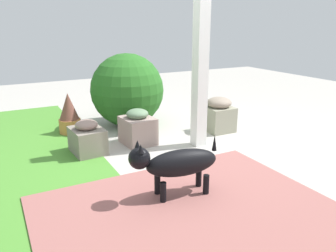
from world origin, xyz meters
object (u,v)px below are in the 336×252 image
porch_pillar (201,43)px  terracotta_pot_spiky (69,114)px  dog (176,163)px  round_shrub (127,90)px  stone_planter_mid (138,128)px  stone_planter_nearest (219,115)px  stone_planter_far (87,138)px

porch_pillar → terracotta_pot_spiky: porch_pillar is taller
terracotta_pot_spiky → dog: (-2.27, -0.43, 0.05)m
porch_pillar → round_shrub: porch_pillar is taller
porch_pillar → stone_planter_mid: bearing=58.7°
stone_planter_mid → dog: size_ratio=0.56×
porch_pillar → stone_planter_mid: 1.31m
stone_planter_nearest → stone_planter_mid: bearing=87.5°
dog → stone_planter_far: bearing=16.2°
stone_planter_nearest → stone_planter_far: (0.04, 1.88, -0.06)m
porch_pillar → stone_planter_far: porch_pillar is taller
porch_pillar → stone_planter_far: size_ratio=5.39×
stone_planter_nearest → round_shrub: (0.87, 1.03, 0.30)m
porch_pillar → stone_planter_nearest: 1.22m
porch_pillar → dog: size_ratio=3.10×
stone_planter_nearest → round_shrub: round_shrub is taller
stone_planter_nearest → stone_planter_mid: 1.22m
stone_planter_mid → terracotta_pot_spiky: bearing=38.3°
stone_planter_mid → round_shrub: size_ratio=0.43×
stone_planter_far → terracotta_pot_spiky: terracotta_pot_spiky is taller
stone_planter_far → dog: bearing=-163.8°
round_shrub → terracotta_pot_spiky: bearing=87.8°
porch_pillar → round_shrub: bearing=21.2°
stone_planter_far → porch_pillar: bearing=-106.6°
stone_planter_nearest → round_shrub: bearing=49.9°
stone_planter_mid → stone_planter_far: size_ratio=0.97×
stone_planter_mid → terracotta_pot_spiky: terracotta_pot_spiky is taller
dog → stone_planter_nearest: bearing=-46.9°
terracotta_pot_spiky → stone_planter_far: bearing=-178.7°
stone_planter_nearest → dog: 2.01m
stone_planter_nearest → dog: bearing=133.1°
stone_planter_far → dog: size_ratio=0.58×
porch_pillar → stone_planter_far: (0.39, 1.31, -1.09)m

